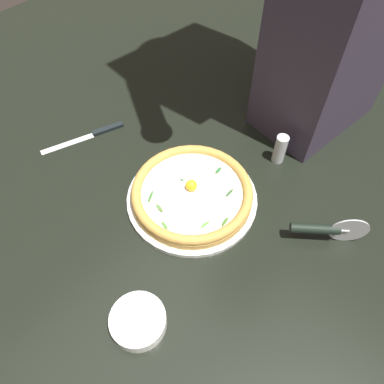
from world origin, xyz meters
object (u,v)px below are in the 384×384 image
(side_bowl, at_px, (138,321))
(pizza_cutter, at_px, (325,229))
(table_knife, at_px, (95,134))
(pepper_shaker, at_px, (280,149))
(pizza, at_px, (192,192))

(side_bowl, height_order, pizza_cutter, pizza_cutter)
(table_knife, distance_m, pepper_shaker, 0.52)
(side_bowl, xyz_separation_m, pizza_cutter, (-0.41, 0.17, 0.03))
(pepper_shaker, bearing_deg, side_bowl, 4.72)
(pizza, height_order, pizza_cutter, pizza_cutter)
(pizza, xyz_separation_m, table_knife, (0.02, -0.36, -0.03))
(table_knife, height_order, pepper_shaker, pepper_shaker)
(pizza, relative_size, side_bowl, 2.64)
(pizza, bearing_deg, pepper_shaker, 162.10)
(pizza, relative_size, pizza_cutter, 2.08)
(pizza_cutter, height_order, table_knife, pizza_cutter)
(side_bowl, bearing_deg, table_knife, -119.89)
(side_bowl, relative_size, pepper_shaker, 1.32)
(pepper_shaker, bearing_deg, pizza_cutter, 57.64)
(pizza, bearing_deg, pizza_cutter, 111.86)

